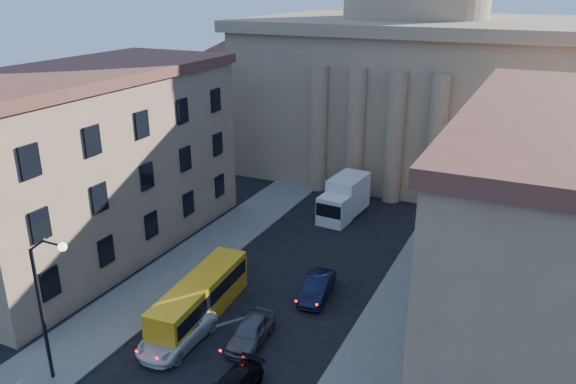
# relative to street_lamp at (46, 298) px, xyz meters

# --- Properties ---
(sidewalk_left) EXTENTS (5.00, 60.00, 0.15)m
(sidewalk_left) POSITION_rel_street_lamp_xyz_m (-1.53, 10.00, -5.21)
(sidewalk_left) COLOR #5A5752
(sidewalk_left) RESTS_ON ground
(sidewalk_right) EXTENTS (5.00, 60.00, 0.15)m
(sidewalk_right) POSITION_rel_street_lamp_xyz_m (15.47, 10.00, -5.21)
(sidewalk_right) COLOR #5A5752
(sidewalk_right) RESTS_ON ground
(church) EXTENTS (68.02, 28.76, 36.60)m
(church) POSITION_rel_street_lamp_xyz_m (6.97, 47.47, 6.59)
(church) COLOR #8A7355
(church) RESTS_ON ground
(building_left) EXTENTS (11.60, 26.60, 14.70)m
(building_left) POSITION_rel_street_lamp_xyz_m (-10.03, 14.00, 2.14)
(building_left) COLOR tan
(building_left) RESTS_ON ground
(building_right) EXTENTS (11.60, 26.60, 14.70)m
(building_right) POSITION_rel_street_lamp_xyz_m (23.97, 14.00, 2.14)
(building_right) COLOR tan
(building_right) RESTS_ON ground
(street_lamp) EXTENTS (2.62, 0.44, 8.83)m
(street_lamp) POSITION_rel_street_lamp_xyz_m (0.00, 0.00, 0.00)
(street_lamp) COLOR black
(street_lamp) RESTS_ON ground
(car_left_mid) EXTENTS (2.67, 5.69, 1.58)m
(car_left_mid) POSITION_rel_street_lamp_xyz_m (3.86, 5.53, -4.50)
(car_left_mid) COLOR silver
(car_left_mid) RESTS_ON ground
(car_right_far) EXTENTS (2.30, 4.73, 1.55)m
(car_right_far) POSITION_rel_street_lamp_xyz_m (7.78, 7.65, -4.51)
(car_right_far) COLOR #4F4E53
(car_right_far) RESTS_ON ground
(car_right_distant) EXTENTS (2.18, 4.82, 1.53)m
(car_right_distant) POSITION_rel_street_lamp_xyz_m (9.41, 14.29, -4.52)
(car_right_distant) COLOR black
(car_right_distant) RESTS_ON ground
(city_bus) EXTENTS (2.97, 9.83, 2.73)m
(city_bus) POSITION_rel_street_lamp_xyz_m (3.47, 8.72, -3.82)
(city_bus) COLOR gold
(city_bus) RESTS_ON ground
(box_truck) EXTENTS (3.08, 6.79, 3.63)m
(box_truck) POSITION_rel_street_lamp_xyz_m (6.03, 28.95, -3.56)
(box_truck) COLOR silver
(box_truck) RESTS_ON ground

